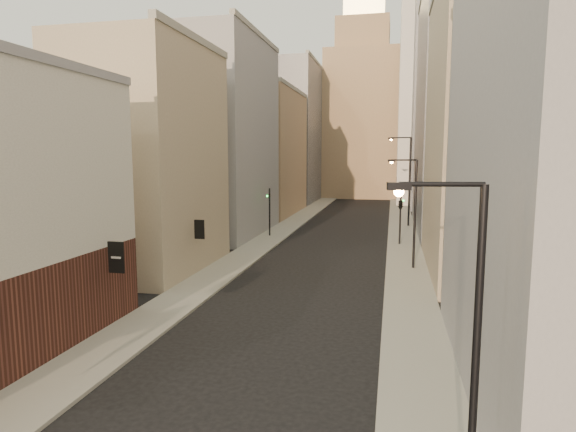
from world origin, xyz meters
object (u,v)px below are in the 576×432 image
object	(u,v)px
clock_tower	(362,107)
streetlamp_far	(407,176)
streetlamp_mid	(412,207)
traffic_light_left	(270,203)
white_tower	(424,92)
streetlamp_near	(467,340)
traffic_light_right	(401,203)

from	to	relation	value
clock_tower	streetlamp_far	size ratio (longest dim) A/B	4.32
streetlamp_mid	traffic_light_left	world-z (taller)	streetlamp_mid
clock_tower	white_tower	world-z (taller)	clock_tower
streetlamp_mid	streetlamp_far	xyz separation A→B (m)	(0.22, 21.69, 1.33)
streetlamp_near	streetlamp_mid	size ratio (longest dim) A/B	0.97
streetlamp_far	traffic_light_left	xyz separation A→B (m)	(-13.84, -10.23, -2.45)
white_tower	traffic_light_right	size ratio (longest dim) A/B	8.29
white_tower	traffic_light_left	size ratio (longest dim) A/B	8.30
clock_tower	white_tower	bearing A→B (deg)	-51.84
traffic_light_right	traffic_light_left	bearing A→B (deg)	-6.28
clock_tower	streetlamp_near	xyz separation A→B (m)	(7.95, -87.56, -13.15)
streetlamp_mid	traffic_light_left	distance (m)	17.83
streetlamp_near	traffic_light_right	world-z (taller)	streetlamp_near
streetlamp_near	white_tower	bearing A→B (deg)	77.57
streetlamp_mid	traffic_light_left	bearing A→B (deg)	130.53
white_tower	streetlamp_near	xyz separation A→B (m)	(-3.05, -73.56, -14.12)
streetlamp_far	traffic_light_right	size ratio (longest dim) A/B	2.08
streetlamp_far	traffic_light_left	size ratio (longest dim) A/B	2.08
traffic_light_left	traffic_light_right	world-z (taller)	traffic_light_right
streetlamp_near	streetlamp_far	size ratio (longest dim) A/B	0.76
streetlamp_near	streetlamp_far	bearing A→B (deg)	79.91
streetlamp_far	traffic_light_left	bearing A→B (deg)	-129.24
white_tower	streetlamp_mid	xyz separation A→B (m)	(-3.24, -48.25, -14.00)
clock_tower	traffic_light_left	distance (m)	53.06
streetlamp_mid	traffic_light_right	distance (m)	9.52
streetlamp_mid	traffic_light_right	xyz separation A→B (m)	(-0.66, 9.47, -0.65)
white_tower	streetlamp_far	size ratio (longest dim) A/B	3.99
clock_tower	white_tower	xyz separation A→B (m)	(11.00, -14.00, 0.97)
streetlamp_near	streetlamp_mid	xyz separation A→B (m)	(-0.19, 25.31, 0.12)
streetlamp_mid	streetlamp_far	world-z (taller)	streetlamp_far
streetlamp_near	streetlamp_far	world-z (taller)	streetlamp_far
white_tower	streetlamp_mid	world-z (taller)	white_tower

